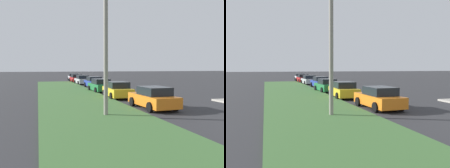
% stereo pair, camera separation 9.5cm
% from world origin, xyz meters
% --- Properties ---
extents(grass_median, '(60.00, 6.00, 0.12)m').
position_xyz_m(grass_median, '(10.00, 7.84, 0.06)').
color(grass_median, '#3D6633').
rests_on(grass_median, ground).
extents(parked_car_orange, '(4.37, 2.15, 1.47)m').
position_xyz_m(parked_car_orange, '(7.75, 3.46, 0.72)').
color(parked_car_orange, orange).
rests_on(parked_car_orange, ground).
extents(parked_car_yellow, '(4.35, 2.11, 1.47)m').
position_xyz_m(parked_car_yellow, '(13.98, 3.98, 0.72)').
color(parked_car_yellow, gold).
rests_on(parked_car_yellow, ground).
extents(parked_car_green, '(4.39, 2.20, 1.47)m').
position_xyz_m(parked_car_green, '(19.75, 4.14, 0.72)').
color(parked_car_green, '#1E6B38').
rests_on(parked_car_green, ground).
extents(parked_car_blue, '(4.36, 2.14, 1.47)m').
position_xyz_m(parked_car_blue, '(26.10, 3.52, 0.72)').
color(parked_car_blue, '#23389E').
rests_on(parked_car_blue, ground).
extents(parked_car_silver, '(4.38, 2.17, 1.47)m').
position_xyz_m(parked_car_silver, '(32.57, 3.98, 0.72)').
color(parked_car_silver, '#B2B5BA').
rests_on(parked_car_silver, ground).
extents(parked_car_red, '(4.34, 2.10, 1.47)m').
position_xyz_m(parked_car_red, '(38.28, 4.12, 0.72)').
color(parked_car_red, red).
rests_on(parked_car_red, ground).
extents(parked_car_white, '(4.36, 2.14, 1.47)m').
position_xyz_m(parked_car_white, '(44.85, 3.79, 0.72)').
color(parked_car_white, silver).
rests_on(parked_car_white, ground).
extents(streetlight, '(0.61, 2.87, 7.50)m').
position_xyz_m(streetlight, '(5.88, 6.86, 4.39)').
color(streetlight, gray).
rests_on(streetlight, ground).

